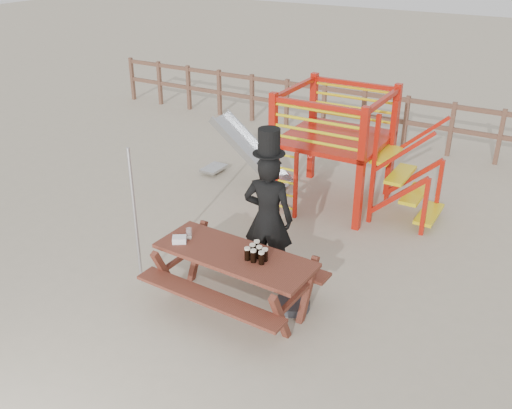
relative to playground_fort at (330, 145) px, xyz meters
name	(u,v)px	position (x,y,z in m)	size (l,w,h in m)	color
ground	(212,295)	(-0.12, -3.58, -1.07)	(60.00, 60.00, 0.00)	tan
back_fence	(385,113)	(-0.12, 3.42, -0.34)	(15.09, 0.09, 1.20)	brown
playground_fort	(330,145)	(0.00, 0.00, 0.00)	(4.71, 1.84, 2.10)	#B5190C
picnic_table	(235,273)	(0.28, -3.62, -0.56)	(2.15, 1.53, 0.81)	brown
man_with_hat	(268,215)	(0.32, -2.80, -0.07)	(0.78, 0.60, 2.24)	black
metal_pole	(135,218)	(-1.19, -3.79, -0.06)	(0.04, 0.04, 2.02)	#B2B2B7
parasol_base	(292,304)	(0.95, -3.28, -1.02)	(0.46, 0.46, 0.20)	#343439
paper_bag	(179,240)	(-0.50, -3.74, -0.22)	(0.18, 0.14, 0.08)	white
stout_pints	(257,253)	(0.59, -3.59, -0.18)	(0.27, 0.29, 0.17)	black
empty_glasses	(189,234)	(-0.45, -3.59, -0.19)	(0.07, 0.07, 0.15)	silver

